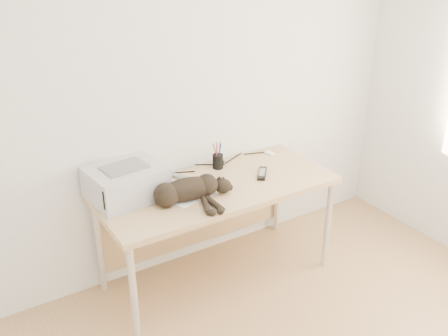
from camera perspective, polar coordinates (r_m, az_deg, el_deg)
wall_back at (r=3.41m, az=-3.98°, el=8.81°), size 3.50×0.00×3.50m
desk at (r=3.44m, az=-1.49°, el=-3.42°), size 1.60×0.70×0.74m
printer at (r=3.19m, az=-11.17°, el=-1.59°), size 0.49×0.43×0.21m
papers at (r=3.21m, az=-4.16°, el=-3.01°), size 0.35×0.27×0.01m
cat at (r=3.10m, az=-4.44°, el=-2.68°), size 0.69×0.36×0.16m
mug at (r=3.34m, az=-8.02°, el=-1.07°), size 0.15×0.15×0.10m
pen_cup at (r=3.54m, az=-0.71°, el=0.80°), size 0.08×0.08×0.19m
remote_grey at (r=3.41m, az=-4.90°, el=-1.08°), size 0.12×0.18×0.02m
remote_black at (r=3.47m, az=4.38°, el=-0.63°), size 0.16×0.18×0.02m
mouse at (r=3.81m, az=5.25°, el=1.86°), size 0.08×0.12×0.03m
cable_tangle at (r=3.56m, az=-3.34°, el=0.01°), size 1.36×0.09×0.01m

